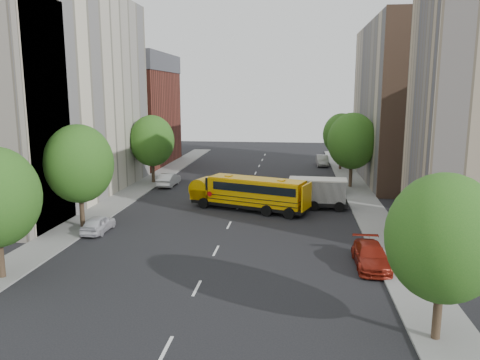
% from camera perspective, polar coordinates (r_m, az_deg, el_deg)
% --- Properties ---
extents(ground, '(120.00, 120.00, 0.00)m').
position_cam_1_polar(ground, '(38.51, -0.93, -4.71)').
color(ground, black).
rests_on(ground, ground).
extents(sidewalk_left, '(3.00, 80.00, 0.12)m').
position_cam_1_polar(sidewalk_left, '(46.07, -14.40, -2.40)').
color(sidewalk_left, slate).
rests_on(sidewalk_left, ground).
extents(sidewalk_right, '(3.00, 80.00, 0.12)m').
position_cam_1_polar(sidewalk_right, '(43.49, 15.21, -3.21)').
color(sidewalk_right, slate).
rests_on(sidewalk_right, ground).
extents(lane_markings, '(0.15, 64.00, 0.01)m').
position_cam_1_polar(lane_markings, '(48.15, 0.67, -1.57)').
color(lane_markings, silver).
rests_on(lane_markings, ground).
extents(building_left_cream, '(10.00, 26.00, 20.00)m').
position_cam_1_polar(building_left_cream, '(48.59, -21.79, 9.67)').
color(building_left_cream, beige).
rests_on(building_left_cream, ground).
extents(building_left_redbrick, '(10.00, 15.00, 13.00)m').
position_cam_1_polar(building_left_redbrick, '(68.86, -12.83, 7.32)').
color(building_left_redbrick, maroon).
rests_on(building_left_redbrick, ground).
extents(building_right_far, '(10.00, 22.00, 18.00)m').
position_cam_1_polar(building_right_far, '(58.26, 19.93, 8.85)').
color(building_right_far, tan).
rests_on(building_right_far, ground).
extents(building_right_sidewall, '(10.10, 0.30, 18.00)m').
position_cam_1_polar(building_right_sidewall, '(47.61, 22.89, 8.38)').
color(building_right_sidewall, brown).
rests_on(building_right_sidewall, ground).
extents(street_tree_1, '(5.12, 5.12, 7.90)m').
position_cam_1_polar(street_tree_1, '(36.88, -19.04, 1.88)').
color(street_tree_1, '#38281C').
rests_on(street_tree_1, ground).
extents(street_tree_2, '(4.99, 4.99, 7.71)m').
position_cam_1_polar(street_tree_2, '(53.53, -10.67, 4.71)').
color(street_tree_2, '#38281C').
rests_on(street_tree_2, ground).
extents(street_tree_3, '(4.61, 4.61, 7.11)m').
position_cam_1_polar(street_tree_3, '(20.54, 23.57, -6.53)').
color(street_tree_3, '#38281C').
rests_on(street_tree_3, ground).
extents(street_tree_4, '(5.25, 5.25, 8.10)m').
position_cam_1_polar(street_tree_4, '(51.40, 13.50, 4.64)').
color(street_tree_4, '#38281C').
rests_on(street_tree_4, ground).
extents(street_tree_5, '(4.86, 4.86, 7.51)m').
position_cam_1_polar(street_tree_5, '(63.31, 12.26, 5.44)').
color(street_tree_5, '#38281C').
rests_on(street_tree_5, ground).
extents(school_bus, '(10.64, 5.73, 2.96)m').
position_cam_1_polar(school_bus, '(40.88, 0.98, -1.42)').
color(school_bus, black).
rests_on(school_bus, ground).
extents(safari_truck, '(6.40, 2.63, 2.69)m').
position_cam_1_polar(safari_truck, '(42.08, 8.83, -1.51)').
color(safari_truck, black).
rests_on(safari_truck, ground).
extents(parked_car_0, '(1.57, 3.81, 1.29)m').
position_cam_1_polar(parked_car_0, '(36.19, -16.91, -5.13)').
color(parked_car_0, silver).
rests_on(parked_car_0, ground).
extents(parked_car_1, '(1.66, 4.41, 1.44)m').
position_cam_1_polar(parked_car_1, '(52.13, -8.68, 0.05)').
color(parked_car_1, silver).
rests_on(parked_car_1, ground).
extents(parked_car_3, '(1.96, 4.72, 1.36)m').
position_cam_1_polar(parked_car_3, '(29.07, 15.66, -8.88)').
color(parked_car_3, maroon).
rests_on(parked_car_3, ground).
extents(parked_car_4, '(1.85, 4.15, 1.39)m').
position_cam_1_polar(parked_car_4, '(48.51, 11.60, -0.87)').
color(parked_car_4, '#332F52').
rests_on(parked_car_4, ground).
extents(parked_car_5, '(1.71, 4.53, 1.48)m').
position_cam_1_polar(parked_car_5, '(66.83, 10.00, 2.36)').
color(parked_car_5, gray).
rests_on(parked_car_5, ground).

